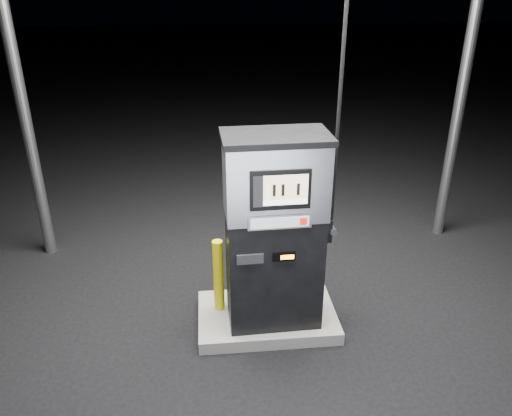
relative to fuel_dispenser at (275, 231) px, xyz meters
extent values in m
plane|color=black|center=(-0.06, 0.10, -1.27)|extent=(80.00, 80.00, 0.00)
cube|color=#63635F|center=(-0.06, 0.10, -1.20)|extent=(1.60, 1.00, 0.15)
cylinder|color=gray|center=(-3.06, 2.10, 0.98)|extent=(0.16, 0.16, 4.50)
cylinder|color=gray|center=(2.94, 2.10, 0.98)|extent=(0.16, 0.16, 4.50)
cube|color=black|center=(0.00, 0.00, -0.46)|extent=(1.02, 0.61, 1.33)
cube|color=silver|center=(0.00, 0.00, 0.60)|extent=(1.05, 0.63, 0.80)
cube|color=black|center=(0.00, 0.00, 1.03)|extent=(1.09, 0.68, 0.06)
cube|color=black|center=(0.00, -0.30, 0.60)|extent=(0.59, 0.05, 0.40)
cube|color=beige|center=(0.05, -0.32, 0.63)|extent=(0.43, 0.02, 0.25)
cube|color=white|center=(0.05, -0.32, 0.47)|extent=(0.43, 0.02, 0.05)
cube|color=silver|center=(0.00, -0.30, 0.26)|extent=(0.64, 0.05, 0.15)
cube|color=#ABAEB3|center=(0.00, -0.32, 0.26)|extent=(0.58, 0.02, 0.11)
cube|color=red|center=(0.24, -0.32, 0.26)|extent=(0.07, 0.01, 0.07)
cube|color=black|center=(0.06, -0.30, -0.15)|extent=(0.23, 0.03, 0.10)
cube|color=orange|center=(0.09, -0.31, -0.15)|extent=(0.14, 0.01, 0.05)
cube|color=black|center=(-0.29, -0.31, -0.15)|extent=(0.28, 0.03, 0.11)
cube|color=black|center=(0.55, 0.02, -0.01)|extent=(0.11, 0.19, 0.27)
cylinder|color=gray|center=(0.62, 0.02, -0.01)|extent=(0.08, 0.24, 0.07)
cylinder|color=black|center=(0.60, -0.03, 1.76)|extent=(0.04, 0.04, 3.29)
cylinder|color=yellow|center=(-0.61, 0.23, -0.67)|extent=(0.15, 0.15, 0.90)
cylinder|color=yellow|center=(0.49, 0.26, -0.65)|extent=(0.13, 0.13, 0.95)
camera|label=1|loc=(-0.67, -4.64, 2.45)|focal=35.00mm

